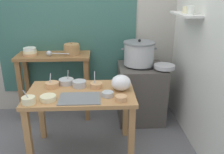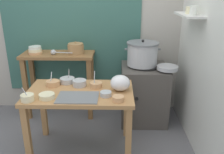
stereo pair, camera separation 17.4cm
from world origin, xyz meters
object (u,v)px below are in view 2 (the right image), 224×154
Objects in this scene: stove_block at (144,93)px; steamer_pot at (142,54)px; ladle at (54,52)px; prep_bowl_2 at (118,98)px; prep_bowl_7 at (27,97)px; prep_bowl_4 at (106,94)px; prep_table at (80,100)px; prep_bowl_0 at (47,96)px; clay_pot at (76,49)px; prep_bowl_1 at (53,83)px; prep_bowl_6 at (119,80)px; back_shelf_table at (59,69)px; serving_tray at (78,97)px; prep_bowl_8 at (67,80)px; plastic_bag at (120,83)px; prep_bowl_5 at (96,85)px; prep_bowl_3 at (79,83)px; bowl_stack_enamel at (35,50)px; wide_pan at (167,68)px.

steamer_pot is (-0.04, 0.02, 0.55)m from stove_block.
prep_bowl_2 is (0.83, -0.99, -0.19)m from ladle.
prep_bowl_4 is at bearing 9.54° from prep_bowl_7.
prep_bowl_0 reaches higher than prep_table.
prep_bowl_1 is at bearing -102.12° from clay_pot.
steamer_pot is at bearing 45.35° from prep_table.
stove_block is 6.33× the size of prep_bowl_6.
prep_bowl_7 is (-1.17, -0.96, -0.17)m from steamer_pot.
back_shelf_table is 1.08m from serving_tray.
steamer_pot is 2.79× the size of prep_bowl_8.
prep_bowl_0 is (-0.71, -0.21, -0.06)m from plastic_bag.
prep_bowl_1 is at bearing -78.85° from ladle.
prep_bowl_5 is at bearing -153.07° from prep_bowl_6.
serving_tray is 2.64× the size of prep_bowl_0.
stove_block is at bearing 28.02° from prep_bowl_1.
prep_bowl_0 is at bearing -106.27° from prep_bowl_8.
ladle is (-1.18, 0.06, 0.55)m from stove_block.
ladle reaches higher than prep_bowl_3.
plastic_bag is 1.25× the size of prep_bowl_8.
prep_bowl_3 is at bearing -167.85° from prep_bowl_6.
prep_bowl_5 is (0.16, 0.10, 0.14)m from prep_table.
stove_block reaches higher than prep_bowl_0.
bowl_stack_enamel is (-1.41, 0.09, 0.02)m from steamer_pot.
clay_pot is 1.22m from prep_bowl_2.
stove_block is 1.41m from prep_bowl_0.
ladle is at bearing 98.61° from prep_bowl_0.
prep_bowl_6 is (0.01, 0.46, 0.00)m from prep_bowl_2.
prep_bowl_1 is (-1.32, -0.40, -0.05)m from wide_pan.
plastic_bag is 0.21m from prep_bowl_6.
ladle reaches higher than prep_bowl_5.
prep_bowl_3 is 0.58m from prep_bowl_7.
prep_bowl_8 is at bearing 161.19° from plastic_bag.
plastic_bag is 1.38× the size of prep_bowl_1.
prep_table is at bearing -59.95° from ladle.
serving_tray is at bearing -67.48° from back_shelf_table.
prep_bowl_4 is (0.27, -0.12, 0.14)m from prep_table.
prep_bowl_0 is 1.35× the size of prep_bowl_2.
ladle reaches higher than back_shelf_table.
prep_bowl_8 is (0.53, -0.58, -0.20)m from bowl_stack_enamel.
prep_bowl_5 is (-0.26, 0.08, -0.05)m from plastic_bag.
bowl_stack_enamel is 0.62× the size of ladle.
wide_pan is at bearing -14.00° from clay_pot.
prep_bowl_3 is 1.20× the size of prep_bowl_6.
prep_bowl_4 is (0.27, 0.05, 0.02)m from serving_tray.
prep_bowl_0 is 1.23× the size of prep_bowl_6.
stove_block is at bearing 45.43° from prep_bowl_5.
prep_table is at bearing -148.08° from prep_bowl_5.
prep_bowl_5 is (-0.59, -0.60, 0.37)m from stove_block.
prep_bowl_7 is (-0.44, -0.38, -0.00)m from prep_bowl_3.
back_shelf_table is (-0.41, 0.83, 0.07)m from prep_table.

